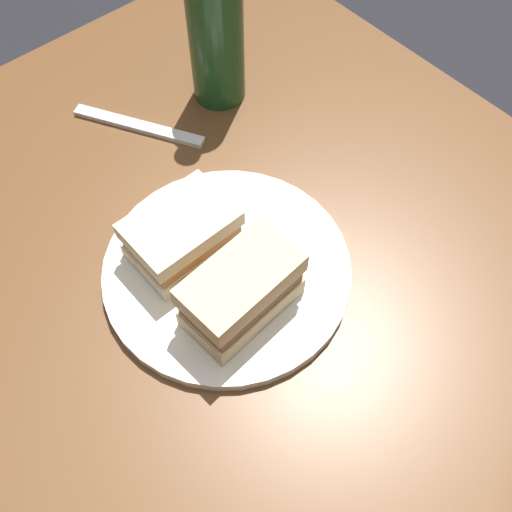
{
  "coord_description": "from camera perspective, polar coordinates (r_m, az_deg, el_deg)",
  "views": [
    {
      "loc": [
        -0.23,
        0.24,
        1.32
      ],
      "look_at": [
        0.02,
        0.03,
        0.79
      ],
      "focal_mm": 41.22,
      "sensor_mm": 36.0,
      "label": 1
    }
  ],
  "objects": [
    {
      "name": "potato_wedge_back",
      "position": [
        0.61,
        -3.24,
        -3.49
      ],
      "size": [
        0.04,
        0.03,
        0.02
      ],
      "primitive_type": "cube",
      "rotation": [
        0.0,
        0.0,
        5.91
      ],
      "color": "#B77F33",
      "rests_on": "plate"
    },
    {
      "name": "dining_table",
      "position": [
        1.0,
        1.86,
        -12.39
      ],
      "size": [
        1.01,
        0.77,
        0.76
      ],
      "primitive_type": "cube",
      "color": "brown",
      "rests_on": "ground"
    },
    {
      "name": "potato_wedge_middle",
      "position": [
        0.61,
        -4.74,
        -4.18
      ],
      "size": [
        0.05,
        0.04,
        0.02
      ],
      "primitive_type": "cube",
      "rotation": [
        0.0,
        0.0,
        5.78
      ],
      "color": "#B77F33",
      "rests_on": "plate"
    },
    {
      "name": "ground_plane",
      "position": [
        1.36,
        1.4,
        -17.74
      ],
      "size": [
        6.0,
        6.0,
        0.0
      ],
      "primitive_type": "plane",
      "color": "black"
    },
    {
      "name": "sandwich_half_right",
      "position": [
        0.58,
        -1.43,
        -3.43
      ],
      "size": [
        0.07,
        0.12,
        0.07
      ],
      "color": "#CCB284",
      "rests_on": "plate"
    },
    {
      "name": "potato_wedge_left_edge",
      "position": [
        0.62,
        -5.64,
        -2.41
      ],
      "size": [
        0.04,
        0.05,
        0.02
      ],
      "primitive_type": "cube",
      "rotation": [
        0.0,
        0.0,
        5.21
      ],
      "color": "gold",
      "rests_on": "plate"
    },
    {
      "name": "sandwich_half_left",
      "position": [
        0.63,
        -7.2,
        2.1
      ],
      "size": [
        0.08,
        0.11,
        0.06
      ],
      "color": "beige",
      "rests_on": "plate"
    },
    {
      "name": "cider_bottle",
      "position": [
        0.76,
        -3.99,
        21.79
      ],
      "size": [
        0.07,
        0.07,
        0.28
      ],
      "color": "#19421E",
      "rests_on": "dining_table"
    },
    {
      "name": "fork",
      "position": [
        0.79,
        -11.55,
        12.12
      ],
      "size": [
        0.16,
        0.1,
        0.01
      ],
      "primitive_type": "cube",
      "rotation": [
        0.0,
        0.0,
        0.52
      ],
      "color": "silver",
      "rests_on": "dining_table"
    },
    {
      "name": "potato_wedge_front",
      "position": [
        0.59,
        -3.13,
        -7.22
      ],
      "size": [
        0.03,
        0.04,
        0.02
      ],
      "primitive_type": "cube",
      "rotation": [
        0.0,
        0.0,
        1.82
      ],
      "color": "#B77F33",
      "rests_on": "plate"
    },
    {
      "name": "plate",
      "position": [
        0.64,
        -2.83,
        -1.34
      ],
      "size": [
        0.27,
        0.27,
        0.01
      ],
      "primitive_type": "cylinder",
      "color": "silver",
      "rests_on": "dining_table"
    }
  ]
}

